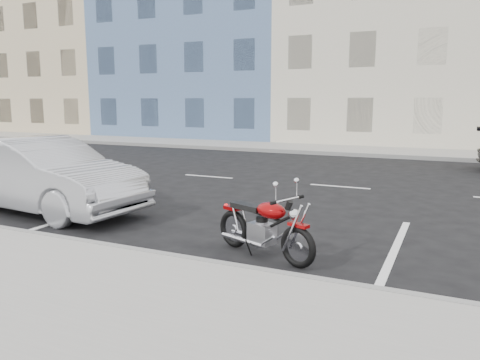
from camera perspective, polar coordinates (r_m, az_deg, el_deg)
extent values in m
plane|color=black|center=(12.49, 21.06, -1.46)|extent=(120.00, 120.00, 0.00)
cube|color=gray|center=(21.84, 9.55, 3.76)|extent=(80.00, 3.40, 0.15)
cube|color=gray|center=(8.09, -21.90, -6.76)|extent=(80.00, 0.12, 0.16)
cube|color=gray|center=(20.22, 8.26, 3.34)|extent=(80.00, 0.12, 0.16)
cube|color=#C9B58D|center=(39.31, -18.76, 14.61)|extent=(12.00, 12.00, 12.00)
cube|color=#4C6790|center=(32.42, -2.49, 17.15)|extent=(12.00, 12.00, 13.00)
cube|color=beige|center=(28.90, 20.08, 16.01)|extent=(12.00, 12.00, 11.50)
torus|color=black|center=(6.13, 11.97, -9.48)|extent=(0.59, 0.30, 0.59)
torus|color=black|center=(6.89, 3.05, -7.13)|extent=(0.59, 0.30, 0.59)
cube|color=#7E0406|center=(6.03, 12.07, -6.70)|extent=(0.32, 0.22, 0.04)
cube|color=#7E0406|center=(6.82, 2.86, -4.43)|extent=(0.30, 0.23, 0.05)
cube|color=gray|center=(6.49, 6.97, -7.74)|extent=(0.44, 0.38, 0.30)
ellipsoid|color=#7E0406|center=(6.29, 8.30, -4.83)|extent=(0.57, 0.46, 0.24)
cube|color=black|center=(6.58, 5.06, -4.28)|extent=(0.59, 0.41, 0.08)
cylinder|color=silver|center=(6.06, 10.59, -3.45)|extent=(0.25, 0.59, 0.03)
sphere|color=silver|center=(6.04, 11.49, -5.35)|extent=(0.15, 0.15, 0.15)
cylinder|color=silver|center=(6.63, 4.28, -8.62)|extent=(0.81, 0.37, 0.07)
cylinder|color=silver|center=(6.80, 5.69, -8.15)|extent=(0.81, 0.37, 0.07)
cylinder|color=silver|center=(6.07, 11.71, -7.02)|extent=(0.33, 0.16, 0.70)
cylinder|color=black|center=(6.33, 8.37, -6.80)|extent=(0.68, 0.30, 0.44)
imported|color=#A4A7AC|center=(10.40, -22.97, 0.56)|extent=(4.76, 2.02, 1.53)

